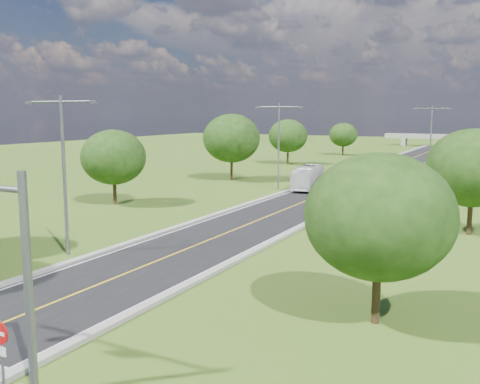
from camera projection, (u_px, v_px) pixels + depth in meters
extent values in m
plane|color=#395A19|center=(363.00, 179.00, 73.13)|extent=(260.00, 260.00, 0.00)
cube|color=black|center=(373.00, 174.00, 78.37)|extent=(8.00, 150.00, 0.06)
cube|color=gray|center=(345.00, 172.00, 80.33)|extent=(0.50, 150.00, 0.22)
cube|color=gray|center=(403.00, 175.00, 76.40)|extent=(0.50, 150.00, 0.22)
cylinder|color=slate|center=(28.00, 286.00, 16.58)|extent=(0.28, 0.28, 7.20)
cylinder|color=slate|center=(2.00, 358.00, 16.86)|extent=(0.08, 0.08, 2.50)
cube|color=white|center=(1.00, 351.00, 16.80)|extent=(0.45, 0.04, 0.30)
cylinder|color=slate|center=(356.00, 194.00, 51.32)|extent=(0.08, 0.08, 2.40)
cube|color=white|center=(356.00, 186.00, 51.17)|extent=(0.55, 0.04, 0.70)
cube|color=gray|center=(404.00, 142.00, 147.56)|extent=(1.20, 3.00, 2.00)
cube|color=gray|center=(443.00, 137.00, 142.70)|extent=(30.00, 3.00, 1.20)
cylinder|color=slate|center=(64.00, 177.00, 33.20)|extent=(0.22, 0.22, 10.00)
cylinder|color=slate|center=(44.00, 102.00, 33.17)|extent=(2.80, 0.12, 0.12)
cylinder|color=slate|center=(78.00, 101.00, 31.88)|extent=(2.80, 0.12, 0.12)
cube|color=slate|center=(30.00, 103.00, 33.78)|extent=(0.50, 0.25, 0.18)
cube|color=slate|center=(94.00, 102.00, 31.28)|extent=(0.50, 0.25, 0.18)
cylinder|color=slate|center=(279.00, 147.00, 62.06)|extent=(0.22, 0.22, 10.00)
cylinder|color=slate|center=(268.00, 107.00, 62.03)|extent=(2.80, 0.12, 0.12)
cylinder|color=slate|center=(290.00, 107.00, 60.73)|extent=(2.80, 0.12, 0.12)
cube|color=slate|center=(258.00, 107.00, 62.64)|extent=(0.50, 0.25, 0.18)
cube|color=slate|center=(301.00, 107.00, 60.14)|extent=(0.50, 0.25, 0.18)
cylinder|color=slate|center=(431.00, 138.00, 85.36)|extent=(0.22, 0.22, 10.00)
cylinder|color=slate|center=(423.00, 108.00, 85.33)|extent=(2.80, 0.12, 0.12)
cylinder|color=slate|center=(442.00, 108.00, 84.04)|extent=(2.80, 0.12, 0.12)
cube|color=slate|center=(415.00, 109.00, 85.94)|extent=(0.50, 0.25, 0.18)
cube|color=slate|center=(450.00, 109.00, 83.44)|extent=(0.50, 0.25, 0.18)
cylinder|color=black|center=(115.00, 191.00, 52.35)|extent=(0.36, 0.36, 2.70)
ellipsoid|color=black|center=(114.00, 157.00, 51.87)|extent=(6.30, 6.30, 5.36)
cylinder|color=black|center=(232.00, 168.00, 71.09)|extent=(0.36, 0.36, 3.24)
ellipsoid|color=black|center=(231.00, 138.00, 70.50)|extent=(7.56, 7.56, 6.43)
cylinder|color=black|center=(288.00, 156.00, 93.02)|extent=(0.36, 0.36, 2.88)
ellipsoid|color=black|center=(288.00, 136.00, 92.51)|extent=(6.72, 6.72, 5.71)
cylinder|color=black|center=(343.00, 149.00, 112.88)|extent=(0.36, 0.36, 2.52)
ellipsoid|color=black|center=(343.00, 135.00, 112.43)|extent=(5.88, 5.88, 5.00)
cylinder|color=black|center=(376.00, 292.00, 22.74)|extent=(0.36, 0.36, 2.70)
ellipsoid|color=black|center=(379.00, 216.00, 22.26)|extent=(6.30, 6.30, 5.36)
cylinder|color=black|center=(470.00, 215.00, 39.29)|extent=(0.36, 0.36, 2.88)
ellipsoid|color=black|center=(473.00, 168.00, 38.77)|extent=(6.72, 6.72, 5.71)
cylinder|color=black|center=(478.00, 183.00, 59.02)|extent=(0.36, 0.36, 2.52)
ellipsoid|color=black|center=(480.00, 155.00, 58.56)|extent=(5.88, 5.88, 5.00)
imported|color=silver|center=(354.00, 174.00, 64.04)|extent=(2.84, 11.11, 3.08)
imported|color=white|center=(308.00, 177.00, 63.07)|extent=(3.84, 9.76, 2.65)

